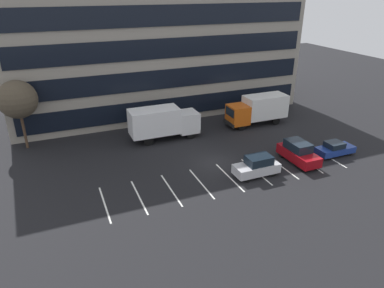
% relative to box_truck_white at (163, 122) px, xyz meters
% --- Properties ---
extents(ground_plane, '(120.00, 120.00, 0.00)m').
position_rel_box_truck_white_xyz_m(ground_plane, '(2.77, -7.47, -2.06)').
color(ground_plane, black).
extents(office_building, '(37.41, 11.49, 18.00)m').
position_rel_box_truck_white_xyz_m(office_building, '(2.77, 10.48, 6.94)').
color(office_building, gray).
rests_on(office_building, ground_plane).
extents(lot_markings, '(22.54, 5.40, 0.01)m').
position_rel_box_truck_white_xyz_m(lot_markings, '(2.77, -10.60, -2.06)').
color(lot_markings, silver).
rests_on(lot_markings, ground_plane).
extents(box_truck_white, '(7.90, 2.62, 3.66)m').
position_rel_box_truck_white_xyz_m(box_truck_white, '(0.00, 0.00, 0.00)').
color(box_truck_white, white).
rests_on(box_truck_white, ground_plane).
extents(box_truck_orange, '(7.72, 2.56, 3.58)m').
position_rel_box_truck_white_xyz_m(box_truck_orange, '(12.27, -0.04, -0.05)').
color(box_truck_orange, '#D85914').
rests_on(box_truck_orange, ground_plane).
extents(sedan_navy, '(4.01, 1.68, 1.44)m').
position_rel_box_truck_white_xyz_m(sedan_navy, '(14.88, -10.59, -1.38)').
color(sedan_navy, navy).
rests_on(sedan_navy, ground_plane).
extents(suv_silver, '(4.18, 1.77, 1.89)m').
position_rel_box_truck_white_xyz_m(suv_silver, '(5.25, -11.15, -1.15)').
color(suv_silver, silver).
rests_on(suv_silver, ground_plane).
extents(suv_maroon, '(1.95, 4.60, 2.08)m').
position_rel_box_truck_white_xyz_m(suv_maroon, '(10.40, -10.41, -1.06)').
color(suv_maroon, maroon).
rests_on(suv_maroon, ground_plane).
extents(bare_tree, '(3.91, 3.91, 7.33)m').
position_rel_box_truck_white_xyz_m(bare_tree, '(-14.23, 3.29, 3.30)').
color(bare_tree, '#473323').
rests_on(bare_tree, ground_plane).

